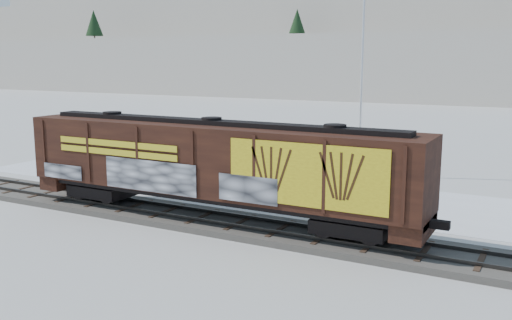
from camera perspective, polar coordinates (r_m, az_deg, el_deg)
The scene contains 9 objects.
ground at distance 26.39m, azimuth -5.38°, elevation -6.24°, with size 500.00×500.00×0.00m, color white.
rail_track at distance 26.34m, azimuth -5.38°, elevation -5.93°, with size 50.00×3.40×0.43m.
parking_strip at distance 32.66m, azimuth 1.97°, elevation -2.99°, with size 40.00×8.00×0.03m, color white.
hillside at distance 161.56m, azimuth 23.95°, elevation 11.66°, with size 360.00×110.00×93.00m.
hopper_railcar at distance 25.42m, azimuth -4.41°, elevation -0.24°, with size 19.17×3.06×4.32m.
flagpole at distance 36.57m, azimuth 10.61°, elevation 5.75°, with size 2.30×0.90×12.64m.
car_silver at distance 35.34m, azimuth -11.17°, elevation -0.91°, with size 1.78×4.43×1.51m, color #AAACB1.
car_white at distance 33.41m, azimuth 0.84°, elevation -1.35°, with size 1.59×4.55×1.50m, color white.
car_dark at distance 31.86m, azimuth 8.34°, elevation -2.20°, with size 1.83×4.49×1.30m, color black.
Camera 1 is at (14.20, -20.98, 7.37)m, focal length 40.00 mm.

